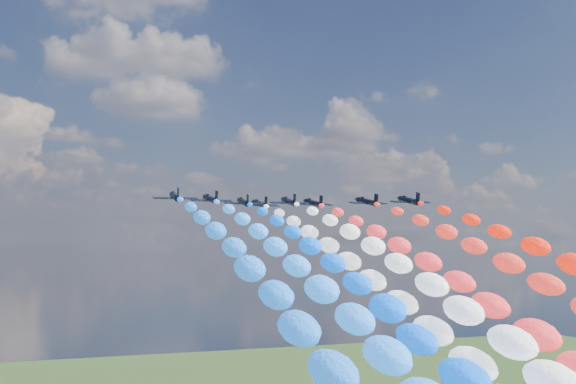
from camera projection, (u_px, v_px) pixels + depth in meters
name	position (u px, v px, depth m)	size (l,w,h in m)	color
jet_0	(175.00, 197.00, 154.25)	(9.14, 12.25, 2.70)	black
trail_0	(287.00, 337.00, 89.59)	(5.81, 130.95, 45.32)	blue
jet_1	(211.00, 199.00, 164.06)	(9.14, 12.25, 2.70)	black
trail_1	(335.00, 327.00, 99.41)	(5.81, 130.95, 45.32)	#237AFF
jet_2	(243.00, 202.00, 177.75)	(9.14, 12.25, 2.70)	black
trail_2	(371.00, 316.00, 113.09)	(5.81, 130.95, 45.32)	#0454FF
jet_3	(289.00, 201.00, 175.11)	(9.14, 12.25, 2.70)	black
trail_3	(446.00, 318.00, 110.46)	(5.81, 130.95, 45.32)	white
jet_4	(260.00, 204.00, 187.38)	(9.14, 12.25, 2.70)	black
trail_4	(386.00, 310.00, 122.72)	(5.81, 130.95, 45.32)	white
jet_5	(313.00, 203.00, 182.59)	(9.14, 12.25, 2.70)	black
trail_5	(474.00, 313.00, 117.94)	(5.81, 130.95, 45.32)	#F72C34
jet_6	(367.00, 202.00, 175.81)	(9.14, 12.25, 2.70)	black
trail_6	(569.00, 318.00, 111.16)	(5.81, 130.95, 45.32)	red
jet_7	(409.00, 200.00, 170.57)	(9.14, 12.25, 2.70)	black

